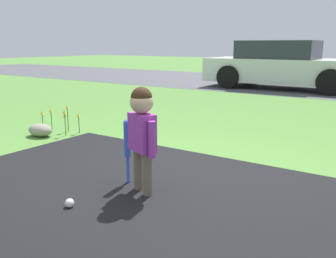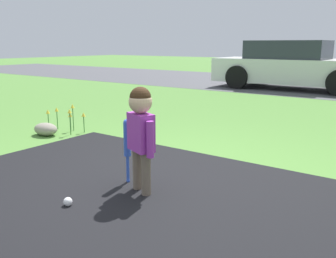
% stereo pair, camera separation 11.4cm
% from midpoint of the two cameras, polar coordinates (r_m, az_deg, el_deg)
% --- Properties ---
extents(ground_plane, '(60.00, 60.00, 0.00)m').
position_cam_midpoint_polar(ground_plane, '(3.65, -0.70, -8.01)').
color(ground_plane, '#518438').
extents(child, '(0.36, 0.23, 0.95)m').
position_cam_midpoint_polar(child, '(3.23, -5.00, 0.56)').
color(child, '#6B5B4C').
rests_on(child, ground).
extents(baseball_bat, '(0.07, 0.07, 0.62)m').
position_cam_midpoint_polar(baseball_bat, '(3.52, -7.14, -2.01)').
color(baseball_bat, blue).
rests_on(baseball_bat, ground).
extents(sports_ball, '(0.07, 0.07, 0.07)m').
position_cam_midpoint_polar(sports_ball, '(3.21, -15.78, -10.81)').
color(sports_ball, white).
rests_on(sports_ball, ground).
extents(parked_car, '(4.57, 1.93, 1.39)m').
position_cam_midpoint_polar(parked_car, '(11.57, 16.88, 9.16)').
color(parked_car, silver).
rests_on(parked_car, ground).
extents(flower_bed, '(0.56, 0.32, 0.41)m').
position_cam_midpoint_polar(flower_bed, '(5.79, -16.50, 2.26)').
color(flower_bed, '#38702D').
rests_on(flower_bed, ground).
extents(edging_rock, '(0.39, 0.27, 0.18)m').
position_cam_midpoint_polar(edging_rock, '(5.68, -19.42, -0.16)').
color(edging_rock, gray).
rests_on(edging_rock, ground).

